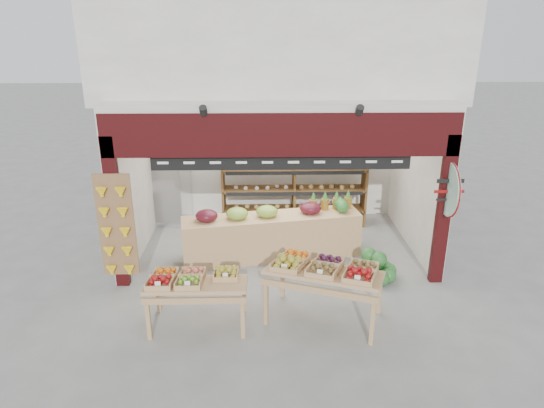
{
  "coord_description": "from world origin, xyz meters",
  "views": [
    {
      "loc": [
        -0.31,
        -8.59,
        4.29
      ],
      "look_at": [
        -0.13,
        -0.2,
        1.16
      ],
      "focal_mm": 32.0,
      "sensor_mm": 36.0,
      "label": 1
    }
  ],
  "objects_px": {
    "back_shelving": "(294,172)",
    "display_table_right": "(325,270)",
    "cardboard_stack": "(231,240)",
    "mid_counter": "(271,235)",
    "refrigerator": "(169,181)",
    "display_table_left": "(191,281)",
    "watermelon_pile": "(377,269)"
  },
  "relations": [
    {
      "from": "cardboard_stack",
      "to": "display_table_right",
      "type": "relative_size",
      "value": 0.51
    },
    {
      "from": "back_shelving",
      "to": "refrigerator",
      "type": "xyz_separation_m",
      "value": [
        -2.8,
        0.2,
        -0.25
      ]
    },
    {
      "from": "cardboard_stack",
      "to": "display_table_right",
      "type": "bearing_deg",
      "value": -56.92
    },
    {
      "from": "back_shelving",
      "to": "mid_counter",
      "type": "bearing_deg",
      "value": -108.07
    },
    {
      "from": "mid_counter",
      "to": "display_table_left",
      "type": "bearing_deg",
      "value": -118.91
    },
    {
      "from": "back_shelving",
      "to": "mid_counter",
      "type": "distance_m",
      "value": 1.9
    },
    {
      "from": "back_shelving",
      "to": "watermelon_pile",
      "type": "height_order",
      "value": "back_shelving"
    },
    {
      "from": "display_table_right",
      "to": "cardboard_stack",
      "type": "bearing_deg",
      "value": 123.08
    },
    {
      "from": "watermelon_pile",
      "to": "cardboard_stack",
      "type": "bearing_deg",
      "value": 156.24
    },
    {
      "from": "display_table_left",
      "to": "watermelon_pile",
      "type": "distance_m",
      "value": 3.42
    },
    {
      "from": "back_shelving",
      "to": "watermelon_pile",
      "type": "distance_m",
      "value": 3.08
    },
    {
      "from": "back_shelving",
      "to": "display_table_left",
      "type": "bearing_deg",
      "value": -114.53
    },
    {
      "from": "watermelon_pile",
      "to": "refrigerator",
      "type": "bearing_deg",
      "value": 146.14
    },
    {
      "from": "watermelon_pile",
      "to": "display_table_right",
      "type": "bearing_deg",
      "value": -132.1
    },
    {
      "from": "display_table_left",
      "to": "watermelon_pile",
      "type": "xyz_separation_m",
      "value": [
        3.11,
        1.32,
        -0.54
      ]
    },
    {
      "from": "refrigerator",
      "to": "cardboard_stack",
      "type": "relative_size",
      "value": 2.01
    },
    {
      "from": "back_shelving",
      "to": "refrigerator",
      "type": "relative_size",
      "value": 1.63
    },
    {
      "from": "back_shelving",
      "to": "display_table_left",
      "type": "height_order",
      "value": "back_shelving"
    },
    {
      "from": "back_shelving",
      "to": "display_table_right",
      "type": "distance_m",
      "value": 3.83
    },
    {
      "from": "display_table_right",
      "to": "mid_counter",
      "type": "bearing_deg",
      "value": 109.46
    },
    {
      "from": "back_shelving",
      "to": "mid_counter",
      "type": "xyz_separation_m",
      "value": [
        -0.54,
        -1.65,
        -0.76
      ]
    },
    {
      "from": "display_table_left",
      "to": "display_table_right",
      "type": "xyz_separation_m",
      "value": [
        2.0,
        0.09,
        0.12
      ]
    },
    {
      "from": "back_shelving",
      "to": "display_table_right",
      "type": "bearing_deg",
      "value": -86.66
    },
    {
      "from": "back_shelving",
      "to": "refrigerator",
      "type": "height_order",
      "value": "refrigerator"
    },
    {
      "from": "display_table_right",
      "to": "display_table_left",
      "type": "bearing_deg",
      "value": -177.39
    },
    {
      "from": "refrigerator",
      "to": "display_table_right",
      "type": "height_order",
      "value": "refrigerator"
    },
    {
      "from": "cardboard_stack",
      "to": "mid_counter",
      "type": "xyz_separation_m",
      "value": [
        0.81,
        -0.25,
        0.23
      ]
    },
    {
      "from": "mid_counter",
      "to": "watermelon_pile",
      "type": "xyz_separation_m",
      "value": [
        1.87,
        -0.93,
        -0.27
      ]
    },
    {
      "from": "mid_counter",
      "to": "back_shelving",
      "type": "bearing_deg",
      "value": 71.93
    },
    {
      "from": "back_shelving",
      "to": "display_table_left",
      "type": "distance_m",
      "value": 4.31
    },
    {
      "from": "back_shelving",
      "to": "refrigerator",
      "type": "distance_m",
      "value": 2.82
    },
    {
      "from": "refrigerator",
      "to": "display_table_right",
      "type": "distance_m",
      "value": 5.01
    }
  ]
}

